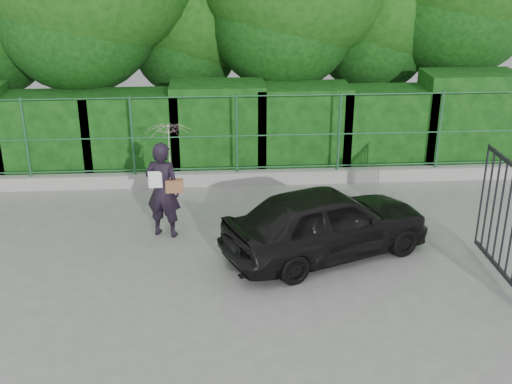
{
  "coord_description": "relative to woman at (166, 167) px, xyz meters",
  "views": [
    {
      "loc": [
        -0.09,
        -9.16,
        5.38
      ],
      "look_at": [
        0.61,
        1.3,
        1.1
      ],
      "focal_mm": 45.0,
      "sensor_mm": 36.0,
      "label": 1
    }
  ],
  "objects": [
    {
      "name": "car",
      "position": [
        2.84,
        -1.02,
        -0.72
      ],
      "size": [
        4.03,
        2.81,
        1.27
      ],
      "primitive_type": "imported",
      "rotation": [
        0.0,
        0.0,
        1.96
      ],
      "color": "black",
      "rests_on": "ground"
    },
    {
      "name": "fence",
      "position": [
        1.22,
        2.52,
        -0.16
      ],
      "size": [
        14.13,
        0.06,
        1.8
      ],
      "color": "#20522E",
      "rests_on": "kerb"
    },
    {
      "name": "ground",
      "position": [
        1.0,
        -1.98,
        -1.36
      ],
      "size": [
        80.0,
        80.0,
        0.0
      ],
      "primitive_type": "plane",
      "color": "gray"
    },
    {
      "name": "hedge",
      "position": [
        1.08,
        3.52,
        -0.32
      ],
      "size": [
        14.2,
        1.2,
        2.3
      ],
      "color": "black",
      "rests_on": "ground"
    },
    {
      "name": "kerb",
      "position": [
        1.0,
        2.52,
        -1.21
      ],
      "size": [
        14.0,
        0.25,
        0.3
      ],
      "primitive_type": "cube",
      "color": "#9E9E99",
      "rests_on": "ground"
    },
    {
      "name": "woman",
      "position": [
        0.0,
        0.0,
        0.0
      ],
      "size": [
        0.96,
        0.85,
        2.18
      ],
      "color": "black",
      "rests_on": "ground"
    }
  ]
}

